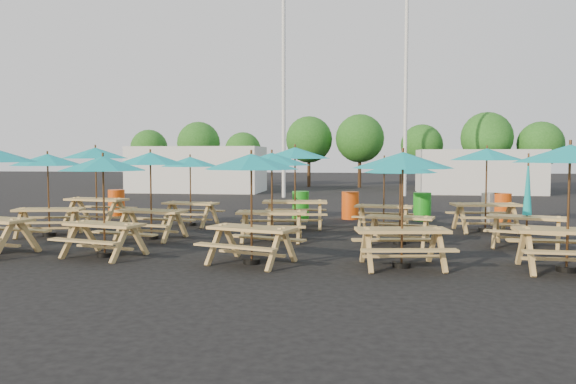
# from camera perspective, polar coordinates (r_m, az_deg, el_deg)

# --- Properties ---
(ground) EXTENTS (120.00, 120.00, 0.00)m
(ground) POSITION_cam_1_polar(r_m,az_deg,el_deg) (16.07, -0.75, -4.26)
(ground) COLOR black
(ground) RESTS_ON ground
(picnic_unit_1) EXTENTS (2.39, 2.39, 2.30)m
(picnic_unit_1) POSITION_cam_1_polar(r_m,az_deg,el_deg) (16.81, -23.23, 2.56)
(picnic_unit_1) COLOR tan
(picnic_unit_1) RESTS_ON ground
(picnic_unit_2) EXTENTS (2.46, 2.46, 2.51)m
(picnic_unit_2) POSITION_cam_1_polar(r_m,az_deg,el_deg) (19.20, -18.96, 3.31)
(picnic_unit_2) COLOR tan
(picnic_unit_2) RESTS_ON ground
(picnic_unit_3) EXTENTS (2.35, 2.35, 2.23)m
(picnic_unit_3) POSITION_cam_1_polar(r_m,az_deg,el_deg) (12.88, -18.27, 2.17)
(picnic_unit_3) COLOR tan
(picnic_unit_3) RESTS_ON ground
(picnic_unit_4) EXTENTS (2.33, 2.33, 2.34)m
(picnic_unit_4) POSITION_cam_1_polar(r_m,az_deg,el_deg) (15.33, -13.80, 2.80)
(picnic_unit_4) COLOR tan
(picnic_unit_4) RESTS_ON ground
(picnic_unit_5) EXTENTS (2.21, 2.21, 2.21)m
(picnic_unit_5) POSITION_cam_1_polar(r_m,az_deg,el_deg) (18.08, -9.91, 2.63)
(picnic_unit_5) COLOR tan
(picnic_unit_5) RESTS_ON ground
(picnic_unit_6) EXTENTS (2.49, 2.49, 2.28)m
(picnic_unit_6) POSITION_cam_1_polar(r_m,az_deg,el_deg) (11.46, -3.75, 2.41)
(picnic_unit_6) COLOR tan
(picnic_unit_6) RESTS_ON ground
(picnic_unit_7) EXTENTS (2.14, 2.14, 2.32)m
(picnic_unit_7) POSITION_cam_1_polar(r_m,az_deg,el_deg) (14.57, -1.65, 2.81)
(picnic_unit_7) COLOR tan
(picnic_unit_7) RESTS_ON ground
(picnic_unit_8) EXTENTS (2.35, 2.35, 2.51)m
(picnic_unit_8) POSITION_cam_1_polar(r_m,az_deg,el_deg) (17.23, 0.72, 3.48)
(picnic_unit_8) COLOR tan
(picnic_unit_8) RESTS_ON ground
(picnic_unit_9) EXTENTS (2.28, 2.28, 2.32)m
(picnic_unit_9) POSITION_cam_1_polar(r_m,az_deg,el_deg) (11.29, 11.58, 2.46)
(picnic_unit_9) COLOR tan
(picnic_unit_9) RESTS_ON ground
(picnic_unit_10) EXTENTS (2.18, 2.18, 2.11)m
(picnic_unit_10) POSITION_cam_1_polar(r_m,az_deg,el_deg) (14.30, 11.36, 2.01)
(picnic_unit_10) COLOR tan
(picnic_unit_10) RESTS_ON ground
(picnic_unit_11) EXTENTS (2.13, 2.13, 2.18)m
(picnic_unit_11) POSITION_cam_1_polar(r_m,az_deg,el_deg) (17.11, 9.75, 2.48)
(picnic_unit_11) COLOR tan
(picnic_unit_11) RESTS_ON ground
(picnic_unit_12) EXTENTS (2.19, 2.19, 2.46)m
(picnic_unit_12) POSITION_cam_1_polar(r_m,az_deg,el_deg) (11.91, 26.72, 2.78)
(picnic_unit_12) COLOR tan
(picnic_unit_12) RESTS_ON ground
(picnic_unit_13) EXTENTS (2.19, 2.05, 2.28)m
(picnic_unit_13) POSITION_cam_1_polar(r_m,az_deg,el_deg) (14.72, 23.12, -1.60)
(picnic_unit_13) COLOR tan
(picnic_unit_13) RESTS_ON ground
(picnic_unit_14) EXTENTS (2.37, 2.37, 2.46)m
(picnic_unit_14) POSITION_cam_1_polar(r_m,az_deg,el_deg) (17.41, 19.54, 3.13)
(picnic_unit_14) COLOR tan
(picnic_unit_14) RESTS_ON ground
(waste_bin_0) EXTENTS (0.60, 0.60, 0.97)m
(waste_bin_0) POSITION_cam_1_polar(r_m,az_deg,el_deg) (21.83, -17.02, -1.04)
(waste_bin_0) COLOR #E04B0D
(waste_bin_0) RESTS_ON ground
(waste_bin_1) EXTENTS (0.60, 0.60, 0.97)m
(waste_bin_1) POSITION_cam_1_polar(r_m,az_deg,el_deg) (19.94, 1.28, -1.32)
(waste_bin_1) COLOR #1C951B
(waste_bin_1) RESTS_ON ground
(waste_bin_2) EXTENTS (0.60, 0.60, 0.97)m
(waste_bin_2) POSITION_cam_1_polar(r_m,az_deg,el_deg) (19.86, 6.35, -1.36)
(waste_bin_2) COLOR #E04B0D
(waste_bin_2) RESTS_ON ground
(waste_bin_3) EXTENTS (0.60, 0.60, 0.97)m
(waste_bin_3) POSITION_cam_1_polar(r_m,az_deg,el_deg) (19.78, 13.47, -1.46)
(waste_bin_3) COLOR #1C951B
(waste_bin_3) RESTS_ON ground
(waste_bin_4) EXTENTS (0.60, 0.60, 0.97)m
(waste_bin_4) POSITION_cam_1_polar(r_m,az_deg,el_deg) (20.25, 19.88, -1.46)
(waste_bin_4) COLOR gray
(waste_bin_4) RESTS_ON ground
(waste_bin_5) EXTENTS (0.60, 0.60, 0.97)m
(waste_bin_5) POSITION_cam_1_polar(r_m,az_deg,el_deg) (20.17, 20.90, -1.50)
(waste_bin_5) COLOR #E04B0D
(waste_bin_5) RESTS_ON ground
(mast_0) EXTENTS (0.20, 0.20, 12.00)m
(mast_0) POSITION_cam_1_polar(r_m,az_deg,el_deg) (30.30, -0.44, 10.84)
(mast_0) COLOR silver
(mast_0) RESTS_ON ground
(mast_1) EXTENTS (0.20, 0.20, 12.00)m
(mast_1) POSITION_cam_1_polar(r_m,az_deg,el_deg) (32.02, 11.88, 10.37)
(mast_1) COLOR silver
(mast_1) RESTS_ON ground
(event_tent_0) EXTENTS (8.00, 4.00, 2.80)m
(event_tent_0) POSITION_cam_1_polar(r_m,az_deg,el_deg) (35.32, -9.15, 2.29)
(event_tent_0) COLOR silver
(event_tent_0) RESTS_ON ground
(event_tent_1) EXTENTS (7.00, 4.00, 2.60)m
(event_tent_1) POSITION_cam_1_polar(r_m,az_deg,el_deg) (35.36, 18.76, 1.99)
(event_tent_1) COLOR silver
(event_tent_1) RESTS_ON ground
(tree_0) EXTENTS (2.80, 2.80, 4.24)m
(tree_0) POSITION_cam_1_polar(r_m,az_deg,el_deg) (44.18, -13.93, 4.35)
(tree_0) COLOR #382314
(tree_0) RESTS_ON ground
(tree_1) EXTENTS (3.11, 3.11, 4.72)m
(tree_1) POSITION_cam_1_polar(r_m,az_deg,el_deg) (41.47, -9.07, 4.91)
(tree_1) COLOR #382314
(tree_1) RESTS_ON ground
(tree_2) EXTENTS (2.59, 2.59, 3.93)m
(tree_2) POSITION_cam_1_polar(r_m,az_deg,el_deg) (40.36, -4.59, 4.23)
(tree_2) COLOR #382314
(tree_2) RESTS_ON ground
(tree_3) EXTENTS (3.36, 3.36, 5.09)m
(tree_3) POSITION_cam_1_polar(r_m,az_deg,el_deg) (40.68, 2.15, 5.34)
(tree_3) COLOR #382314
(tree_3) RESTS_ON ground
(tree_4) EXTENTS (3.41, 3.41, 5.17)m
(tree_4) POSITION_cam_1_polar(r_m,az_deg,el_deg) (40.01, 7.31, 5.41)
(tree_4) COLOR #382314
(tree_4) RESTS_ON ground
(tree_5) EXTENTS (2.94, 2.94, 4.45)m
(tree_5) POSITION_cam_1_polar(r_m,az_deg,el_deg) (40.59, 13.45, 4.63)
(tree_5) COLOR #382314
(tree_5) RESTS_ON ground
(tree_6) EXTENTS (3.38, 3.38, 5.13)m
(tree_6) POSITION_cam_1_polar(r_m,az_deg,el_deg) (39.42, 19.54, 5.21)
(tree_6) COLOR #382314
(tree_6) RESTS_ON ground
(tree_7) EXTENTS (2.95, 2.95, 4.48)m
(tree_7) POSITION_cam_1_polar(r_m,az_deg,el_deg) (40.25, 24.27, 4.45)
(tree_7) COLOR #382314
(tree_7) RESTS_ON ground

